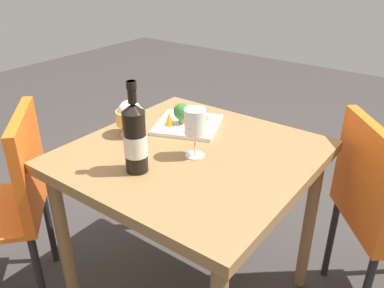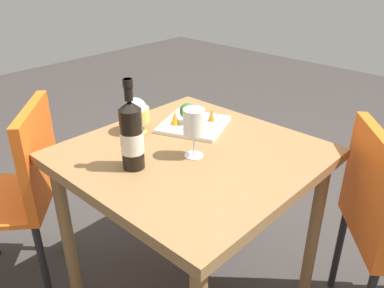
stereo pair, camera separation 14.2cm
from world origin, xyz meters
TOP-DOWN VIEW (x-y plane):
  - dining_table at (0.00, 0.00)m, footprint 0.83×0.83m
  - chair_near_window at (-0.39, 0.59)m, footprint 0.56×0.56m
  - chair_by_wall at (0.39, -0.59)m, footprint 0.56×0.56m
  - wine_bottle at (0.22, -0.07)m, footprint 0.08×0.08m
  - wine_glass at (0.02, 0.03)m, footprint 0.08×0.08m
  - rice_bowl at (0.03, -0.28)m, footprint 0.11×0.11m
  - serving_plate at (-0.17, -0.15)m, footprint 0.33×0.33m
  - broccoli_floret at (-0.15, -0.16)m, footprint 0.07×0.07m
  - carrot_garnish_left at (-0.23, -0.11)m, footprint 0.03×0.03m
  - carrot_garnish_right at (-0.10, -0.19)m, footprint 0.04×0.04m

SIDE VIEW (x-z plane):
  - chair_near_window at x=-0.39m, z-range 0.10..0.95m
  - chair_by_wall at x=0.39m, z-range 0.10..0.95m
  - dining_table at x=0.00m, z-range 0.27..1.00m
  - serving_plate at x=-0.17m, z-range 0.73..0.75m
  - carrot_garnish_left at x=-0.23m, z-range 0.75..0.80m
  - carrot_garnish_right at x=-0.10m, z-range 0.75..0.81m
  - broccoli_floret at x=-0.15m, z-range 0.75..0.84m
  - rice_bowl at x=0.03m, z-range 0.73..0.87m
  - wine_bottle at x=0.22m, z-range 0.70..1.00m
  - wine_glass at x=0.02m, z-range 0.77..0.95m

